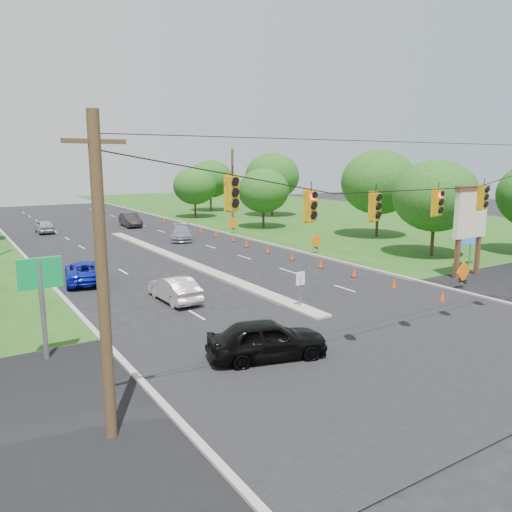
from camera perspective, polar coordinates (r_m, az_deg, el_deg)
ground at (r=22.27m, az=14.57°, el=-9.79°), size 160.00×160.00×0.00m
grass_right at (r=57.32m, az=20.63°, el=2.41°), size 40.00×160.00×0.06m
cross_street at (r=22.27m, az=14.57°, el=-9.79°), size 160.00×14.00×0.02m
curb_left at (r=45.06m, az=-25.02°, el=-0.04°), size 0.25×110.00×0.16m
curb_right at (r=51.52m, az=-2.22°, el=2.23°), size 0.25×110.00×0.16m
median at (r=39.09m, az=-8.40°, el=-0.66°), size 1.00×34.00×0.18m
median_sign at (r=26.09m, az=5.09°, el=-3.07°), size 0.55×0.06×2.05m
signal_span at (r=20.38m, az=17.18°, el=2.61°), size 25.60×0.32×9.00m
utility_pole_far_right at (r=56.56m, az=-2.70°, el=7.58°), size 0.28×0.28×9.00m
pylon_sign at (r=36.19m, az=23.34°, el=4.07°), size 5.90×2.30×6.12m
cone_0 at (r=29.62m, az=20.51°, el=-4.26°), size 0.32×0.32×0.70m
cone_1 at (r=31.76m, az=15.50°, el=-2.97°), size 0.32×0.32×0.70m
cone_2 at (r=34.14m, az=11.16°, el=-1.83°), size 0.32×0.32×0.70m
cone_3 at (r=36.69m, az=7.41°, el=-0.83°), size 0.32×0.32×0.70m
cone_4 at (r=39.39m, az=4.17°, el=0.04°), size 0.32×0.32×0.70m
cone_5 at (r=42.20m, az=1.34°, el=0.79°), size 0.32×0.32×0.70m
cone_6 at (r=45.11m, az=-1.12°, el=1.45°), size 0.32×0.32×0.70m
cone_7 at (r=48.39m, az=-2.66°, el=2.08°), size 0.32×0.32×0.70m
cone_8 at (r=51.43m, az=-4.60°, el=2.58°), size 0.32×0.32×0.70m
cone_9 at (r=54.53m, az=-6.32°, el=3.02°), size 0.32×0.32×0.70m
cone_10 at (r=57.67m, az=-7.85°, el=3.41°), size 0.32×0.32×0.70m
cone_11 at (r=60.84m, az=-9.23°, el=3.75°), size 0.32×0.32×0.70m
cone_12 at (r=64.06m, az=-10.47°, el=4.06°), size 0.32×0.32×0.70m
work_sign_0 at (r=32.54m, az=22.61°, el=-1.75°), size 1.27×0.58×1.37m
work_sign_1 at (r=41.97m, az=6.87°, el=1.69°), size 1.27×0.58×1.37m
work_sign_2 at (r=53.43m, az=-2.65°, el=3.71°), size 1.27×0.58×1.37m
tree_7 at (r=42.49m, az=19.81°, el=6.49°), size 6.72×6.72×7.84m
tree_8 at (r=52.03m, az=13.87°, el=8.18°), size 7.56×7.56×8.82m
tree_9 at (r=57.54m, az=0.86°, el=7.48°), size 5.88×5.88×6.86m
tree_10 at (r=70.23m, az=1.87°, el=9.10°), size 7.56×7.56×8.82m
tree_11 at (r=77.68m, az=-5.23°, el=8.77°), size 6.72×6.72×7.84m
tree_12 at (r=68.78m, az=-7.02°, el=7.95°), size 5.88×5.88×6.86m
black_sedan at (r=19.89m, az=1.28°, el=-9.49°), size 5.08×3.08×1.62m
white_sedan at (r=28.17m, az=-9.33°, el=-3.72°), size 1.60×4.31×1.41m
blue_pickup at (r=33.89m, az=-19.00°, el=-1.69°), size 3.26×5.46×1.42m
silver_car_far at (r=49.71m, az=-8.52°, el=2.64°), size 3.87×5.36×1.44m
silver_car_oncoming at (r=58.72m, az=-23.02°, el=3.13°), size 1.77×4.18×1.41m
dark_car_receding at (r=61.18m, az=-14.16°, el=4.03°), size 2.02×4.97×1.61m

